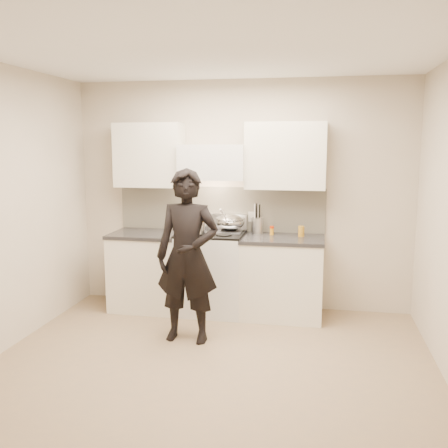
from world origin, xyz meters
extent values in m
plane|color=#8B714F|center=(0.00, 0.00, 0.00)|extent=(4.00, 4.00, 0.00)
cube|color=#C1B4A0|center=(0.00, 1.75, 1.35)|extent=(4.00, 0.04, 2.70)
cube|color=#C1B4A0|center=(0.00, -1.75, 1.35)|extent=(4.00, 0.04, 2.70)
cube|color=white|center=(0.00, 0.00, 2.69)|extent=(4.00, 3.50, 0.02)
cube|color=beige|center=(-0.25, 1.74, 1.19)|extent=(2.50, 0.02, 0.53)
cube|color=silver|center=(-0.30, 1.70, 1.03)|extent=(0.76, 0.08, 0.20)
cube|color=silver|center=(-0.30, 1.55, 1.75)|extent=(0.76, 0.40, 0.40)
cylinder|color=beige|center=(-0.30, 1.37, 1.57)|extent=(0.66, 0.02, 0.02)
cube|color=silver|center=(0.53, 1.58, 1.83)|extent=(0.90, 0.33, 0.75)
cube|color=silver|center=(-1.08, 1.58, 1.83)|extent=(0.80, 0.33, 0.75)
cube|color=beige|center=(0.13, 1.73, 1.10)|extent=(0.08, 0.01, 0.12)
cube|color=silver|center=(-0.30, 1.43, 0.46)|extent=(0.76, 0.65, 0.92)
cube|color=black|center=(-0.30, 1.43, 0.93)|extent=(0.76, 0.65, 0.02)
cube|color=silver|center=(-0.14, 1.54, 0.95)|extent=(0.36, 0.34, 0.01)
cylinder|color=beige|center=(-0.30, 1.13, 0.78)|extent=(0.62, 0.02, 0.02)
cylinder|color=black|center=(-0.48, 1.28, 0.95)|extent=(0.18, 0.18, 0.01)
cylinder|color=black|center=(-0.12, 1.28, 0.95)|extent=(0.18, 0.18, 0.01)
cylinder|color=black|center=(-0.48, 1.57, 0.95)|extent=(0.18, 0.18, 0.01)
cylinder|color=black|center=(-0.12, 1.57, 0.95)|extent=(0.18, 0.18, 0.01)
cube|color=silver|center=(0.53, 1.43, 0.44)|extent=(0.90, 0.65, 0.88)
cube|color=black|center=(0.53, 1.43, 0.90)|extent=(0.92, 0.67, 0.04)
cube|color=silver|center=(-1.08, 1.43, 0.44)|extent=(0.80, 0.65, 0.88)
cube|color=black|center=(-1.08, 1.43, 0.90)|extent=(0.82, 0.67, 0.04)
ellipsoid|color=beige|center=(-0.10, 1.57, 1.05)|extent=(0.34, 0.34, 0.18)
torus|color=beige|center=(-0.10, 1.57, 1.09)|extent=(0.35, 0.35, 0.02)
ellipsoid|color=beige|center=(-0.10, 1.57, 1.04)|extent=(0.19, 0.19, 0.09)
cylinder|color=white|center=(-0.15, 1.44, 1.15)|extent=(0.06, 0.25, 0.18)
cylinder|color=beige|center=(-0.45, 1.29, 1.04)|extent=(0.28, 0.28, 0.16)
cube|color=beige|center=(-0.59, 1.27, 1.10)|extent=(0.05, 0.03, 0.01)
cube|color=beige|center=(-0.30, 1.31, 1.10)|extent=(0.05, 0.03, 0.01)
cylinder|color=silver|center=(0.21, 1.61, 1.01)|extent=(0.13, 0.13, 0.19)
cylinder|color=black|center=(0.24, 1.60, 1.11)|extent=(0.02, 0.02, 0.33)
cylinder|color=white|center=(0.24, 1.62, 1.11)|extent=(0.02, 0.02, 0.33)
cylinder|color=silver|center=(0.22, 1.64, 1.11)|extent=(0.02, 0.02, 0.33)
cylinder|color=black|center=(0.20, 1.64, 1.11)|extent=(0.02, 0.02, 0.33)
cylinder|color=silver|center=(0.18, 1.62, 1.11)|extent=(0.02, 0.02, 0.33)
cylinder|color=white|center=(0.18, 1.60, 1.11)|extent=(0.02, 0.02, 0.33)
cylinder|color=black|center=(0.20, 1.58, 1.11)|extent=(0.02, 0.02, 0.33)
cylinder|color=silver|center=(0.23, 1.58, 1.11)|extent=(0.02, 0.02, 0.33)
cylinder|color=orange|center=(0.39, 1.55, 0.96)|extent=(0.04, 0.04, 0.08)
cylinder|color=#C72600|center=(0.39, 1.55, 1.01)|extent=(0.05, 0.05, 0.03)
cylinder|color=#A4721B|center=(0.73, 1.51, 0.98)|extent=(0.07, 0.07, 0.12)
imported|color=black|center=(-0.35, 0.54, 0.86)|extent=(0.64, 0.43, 1.73)
camera|label=1|loc=(0.91, -4.11, 1.96)|focal=40.00mm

